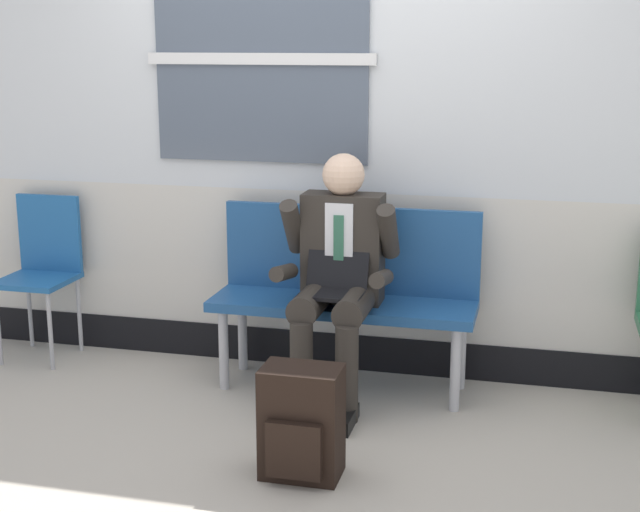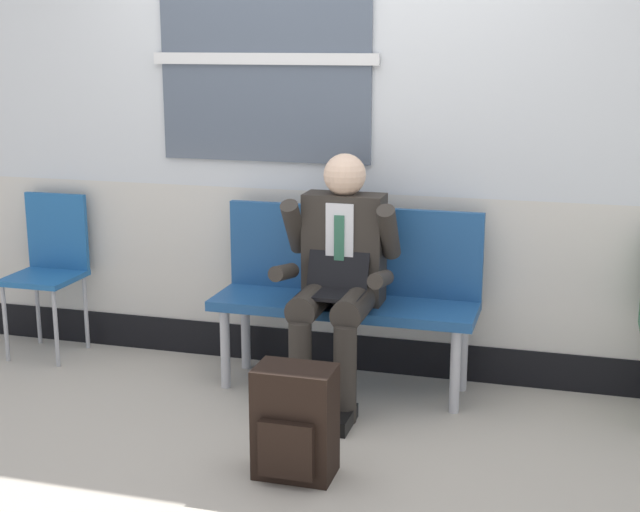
# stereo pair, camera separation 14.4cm
# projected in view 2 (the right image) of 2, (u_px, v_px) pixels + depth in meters

# --- Properties ---
(ground_plane) EXTENTS (18.00, 18.00, 0.00)m
(ground_plane) POSITION_uv_depth(u_px,v_px,m) (298.00, 411.00, 4.42)
(ground_plane) COLOR #B2A899
(station_wall) EXTENTS (5.49, 0.16, 2.81)m
(station_wall) POSITION_uv_depth(u_px,v_px,m) (335.00, 113.00, 4.75)
(station_wall) COLOR silver
(station_wall) RESTS_ON ground
(bench_with_person) EXTENTS (1.35, 0.42, 0.93)m
(bench_with_person) POSITION_uv_depth(u_px,v_px,m) (348.00, 285.00, 4.65)
(bench_with_person) COLOR navy
(bench_with_person) RESTS_ON ground
(person_seated) EXTENTS (0.57, 0.70, 1.22)m
(person_seated) POSITION_uv_depth(u_px,v_px,m) (338.00, 273.00, 4.44)
(person_seated) COLOR #2D2823
(person_seated) RESTS_ON ground
(backpack) EXTENTS (0.33, 0.25, 0.47)m
(backpack) POSITION_uv_depth(u_px,v_px,m) (295.00, 423.00, 3.72)
(backpack) COLOR black
(backpack) RESTS_ON ground
(folding_chair) EXTENTS (0.38, 0.38, 0.91)m
(folding_chair) POSITION_uv_depth(u_px,v_px,m) (51.00, 259.00, 5.17)
(folding_chair) COLOR #1E5999
(folding_chair) RESTS_ON ground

